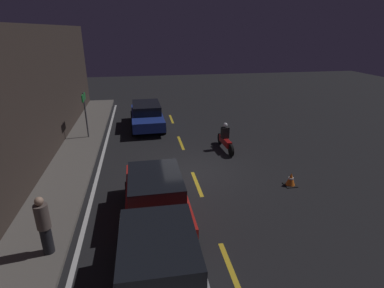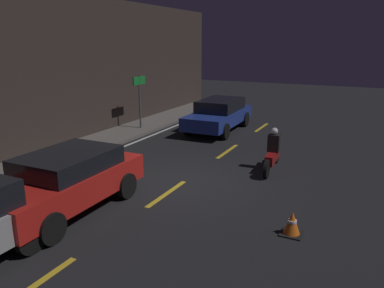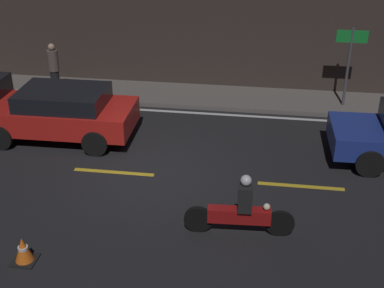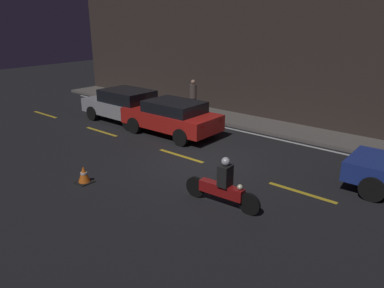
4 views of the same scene
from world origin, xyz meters
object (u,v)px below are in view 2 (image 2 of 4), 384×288
(motorcycle, at_px, (273,153))
(traffic_cone_near, at_px, (292,223))
(sedan_blue, at_px, (219,114))
(shop_sign, at_px, (139,91))
(taxi_red, at_px, (65,180))

(motorcycle, height_order, traffic_cone_near, motorcycle)
(sedan_blue, height_order, motorcycle, sedan_blue)
(sedan_blue, height_order, shop_sign, shop_sign)
(sedan_blue, relative_size, traffic_cone_near, 8.81)
(motorcycle, bearing_deg, traffic_cone_near, -163.00)
(taxi_red, xyz_separation_m, sedan_blue, (9.52, -0.04, -0.00))
(traffic_cone_near, xyz_separation_m, shop_sign, (6.66, 8.31, 1.57))
(motorcycle, distance_m, traffic_cone_near, 4.20)
(sedan_blue, bearing_deg, traffic_cone_near, 30.23)
(sedan_blue, bearing_deg, shop_sign, -64.11)
(shop_sign, bearing_deg, motorcycle, -111.71)
(taxi_red, bearing_deg, traffic_cone_near, 102.57)
(motorcycle, xyz_separation_m, traffic_cone_near, (-3.93, -1.46, -0.29))
(taxi_red, distance_m, shop_sign, 8.55)
(sedan_blue, distance_m, motorcycle, 5.70)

